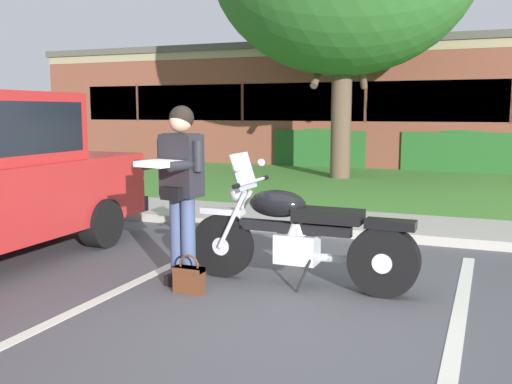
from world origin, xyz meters
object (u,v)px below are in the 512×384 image
rider_person (180,181)px  hedge_left (322,145)px  handbag (189,277)px  motorcycle (307,236)px  hedge_center_left (464,149)px  brick_building (397,106)px

rider_person → hedge_left: 11.93m
handbag → hedge_left: bearing=99.7°
motorcycle → hedge_center_left: 11.41m
hedge_left → brick_building: size_ratio=0.12×
handbag → rider_person: bearing=134.2°
hedge_center_left → rider_person: bearing=-100.0°
motorcycle → rider_person: 1.30m
handbag → hedge_center_left: hedge_center_left is taller
rider_person → hedge_left: bearing=99.0°
brick_building → rider_person: bearing=-88.2°
rider_person → brick_building: 17.30m
motorcycle → handbag: size_ratio=6.23×
rider_person → handbag: size_ratio=4.74×
rider_person → handbag: 0.90m
hedge_center_left → brick_building: brick_building is taller
motorcycle → handbag: (-0.95, -0.59, -0.34)m
rider_person → hedge_center_left: size_ratio=0.54×
hedge_left → hedge_center_left: (3.94, 0.00, 0.00)m
hedge_left → hedge_center_left: 3.94m
hedge_left → brick_building: brick_building is taller
rider_person → hedge_center_left: bearing=80.0°
hedge_left → hedge_center_left: size_ratio=0.85×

